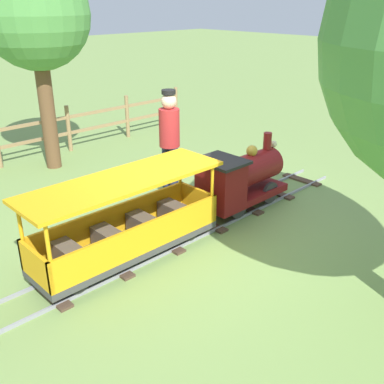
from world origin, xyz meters
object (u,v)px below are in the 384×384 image
object	(u,v)px
locomotive	(240,178)
passenger_car	(127,227)
oak_tree_near	(35,17)
conductor_person	(169,136)

from	to	relation	value
locomotive	passenger_car	size ratio (longest dim) A/B	0.61
oak_tree_near	conductor_person	bearing A→B (deg)	14.78
locomotive	oak_tree_near	xyz separation A→B (m)	(-3.48, -1.03, 2.03)
conductor_person	oak_tree_near	distance (m)	2.97
locomotive	oak_tree_near	world-z (taller)	oak_tree_near
locomotive	conductor_person	xyz separation A→B (m)	(-1.04, -0.39, 0.47)
passenger_car	oak_tree_near	distance (m)	4.16
locomotive	conductor_person	bearing A→B (deg)	-159.52
conductor_person	oak_tree_near	world-z (taller)	oak_tree_near
passenger_car	conductor_person	size ratio (longest dim) A/B	1.45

